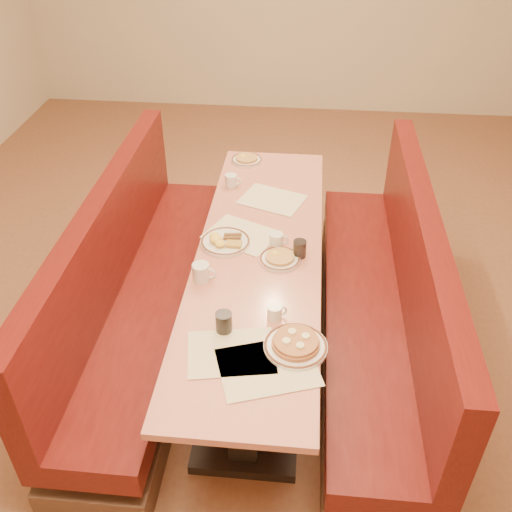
# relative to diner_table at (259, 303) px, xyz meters

# --- Properties ---
(ground) EXTENTS (8.00, 8.00, 0.00)m
(ground) POSITION_rel_diner_table_xyz_m (0.00, 0.00, -0.37)
(ground) COLOR #9E6647
(ground) RESTS_ON ground
(room_envelope) EXTENTS (6.04, 8.04, 2.82)m
(room_envelope) POSITION_rel_diner_table_xyz_m (0.00, 0.00, 1.56)
(room_envelope) COLOR beige
(room_envelope) RESTS_ON ground
(diner_table) EXTENTS (0.70, 2.50, 0.75)m
(diner_table) POSITION_rel_diner_table_xyz_m (0.00, 0.00, 0.00)
(diner_table) COLOR black
(diner_table) RESTS_ON ground
(booth_left) EXTENTS (0.55, 2.50, 1.05)m
(booth_left) POSITION_rel_diner_table_xyz_m (-0.73, 0.00, -0.01)
(booth_left) COLOR #4C3326
(booth_left) RESTS_ON ground
(booth_right) EXTENTS (0.55, 2.50, 1.05)m
(booth_right) POSITION_rel_diner_table_xyz_m (0.73, 0.00, -0.01)
(booth_right) COLOR #4C3326
(booth_right) RESTS_ON ground
(placemat_near_left) EXTENTS (0.44, 0.36, 0.00)m
(placemat_near_left) POSITION_rel_diner_table_xyz_m (-0.05, -0.78, 0.38)
(placemat_near_left) COLOR beige
(placemat_near_left) RESTS_ON diner_table
(placemat_near_right) EXTENTS (0.51, 0.44, 0.00)m
(placemat_near_right) POSITION_rel_diner_table_xyz_m (0.12, -0.86, 0.38)
(placemat_near_right) COLOR beige
(placemat_near_right) RESTS_ON diner_table
(placemat_far_left) EXTENTS (0.48, 0.43, 0.00)m
(placemat_far_left) POSITION_rel_diner_table_xyz_m (-0.12, 0.16, 0.38)
(placemat_far_left) COLOR beige
(placemat_far_left) RESTS_ON diner_table
(placemat_far_right) EXTENTS (0.46, 0.40, 0.00)m
(placemat_far_right) POSITION_rel_diner_table_xyz_m (0.03, 0.58, 0.38)
(placemat_far_right) COLOR beige
(placemat_far_right) RESTS_ON diner_table
(pancake_plate) EXTENTS (0.29, 0.29, 0.07)m
(pancake_plate) POSITION_rel_diner_table_xyz_m (0.24, -0.72, 0.40)
(pancake_plate) COLOR silver
(pancake_plate) RESTS_ON diner_table
(eggs_plate) EXTENTS (0.29, 0.29, 0.06)m
(eggs_plate) POSITION_rel_diner_table_xyz_m (-0.20, 0.07, 0.39)
(eggs_plate) COLOR silver
(eggs_plate) RESTS_ON diner_table
(extra_plate_mid) EXTENTS (0.23, 0.23, 0.05)m
(extra_plate_mid) POSITION_rel_diner_table_xyz_m (0.12, -0.06, 0.39)
(extra_plate_mid) COLOR silver
(extra_plate_mid) RESTS_ON diner_table
(extra_plate_far) EXTENTS (0.22, 0.22, 0.05)m
(extra_plate_far) POSITION_rel_diner_table_xyz_m (-0.19, 1.10, 0.39)
(extra_plate_far) COLOR silver
(extra_plate_far) RESTS_ON diner_table
(coffee_mug_a) EXTENTS (0.10, 0.07, 0.08)m
(coffee_mug_a) POSITION_rel_diner_table_xyz_m (0.13, -0.53, 0.42)
(coffee_mug_a) COLOR silver
(coffee_mug_a) RESTS_ON diner_table
(coffee_mug_b) EXTENTS (0.13, 0.09, 0.10)m
(coffee_mug_b) POSITION_rel_diner_table_xyz_m (-0.28, -0.27, 0.43)
(coffee_mug_b) COLOR silver
(coffee_mug_b) RESTS_ON diner_table
(coffee_mug_c) EXTENTS (0.11, 0.08, 0.08)m
(coffee_mug_c) POSITION_rel_diner_table_xyz_m (0.10, 0.07, 0.42)
(coffee_mug_c) COLOR silver
(coffee_mug_c) RESTS_ON diner_table
(coffee_mug_d) EXTENTS (0.11, 0.08, 0.08)m
(coffee_mug_d) POSITION_rel_diner_table_xyz_m (-0.25, 0.73, 0.42)
(coffee_mug_d) COLOR silver
(coffee_mug_d) RESTS_ON diner_table
(soda_tumbler_near) EXTENTS (0.08, 0.08, 0.11)m
(soda_tumbler_near) POSITION_rel_diner_table_xyz_m (-0.10, -0.64, 0.43)
(soda_tumbler_near) COLOR black
(soda_tumbler_near) RESTS_ON diner_table
(soda_tumbler_mid) EXTENTS (0.07, 0.07, 0.10)m
(soda_tumbler_mid) POSITION_rel_diner_table_xyz_m (0.23, -0.01, 0.43)
(soda_tumbler_mid) COLOR black
(soda_tumbler_mid) RESTS_ON diner_table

